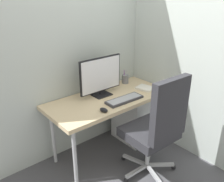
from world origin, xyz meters
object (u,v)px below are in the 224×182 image
object	(u,v)px
keyboard	(124,100)
pen_holder	(125,79)
office_chair	(157,126)
monitor	(101,76)
notebook	(145,88)
mouse	(104,110)
filing_cabinet	(136,116)

from	to	relation	value
keyboard	pen_holder	world-z (taller)	pen_holder
office_chair	monitor	size ratio (longest dim) A/B	2.07
monitor	notebook	distance (m)	0.59
monitor	mouse	bearing A→B (deg)	-124.31
mouse	filing_cabinet	bearing A→B (deg)	6.40
mouse	pen_holder	size ratio (longest dim) A/B	0.52
mouse	notebook	distance (m)	0.76
notebook	monitor	bearing A→B (deg)	147.54
notebook	keyboard	bearing A→B (deg)	-179.76
office_chair	notebook	bearing A→B (deg)	52.78
keyboard	notebook	distance (m)	0.42
notebook	filing_cabinet	bearing A→B (deg)	103.04
office_chair	keyboard	distance (m)	0.48
filing_cabinet	monitor	world-z (taller)	monitor
monitor	mouse	size ratio (longest dim) A/B	5.82
keyboard	pen_holder	bearing A→B (deg)	46.00
monitor	pen_holder	world-z (taller)	monitor
office_chair	monitor	xyz separation A→B (m)	(-0.10, 0.75, 0.33)
filing_cabinet	mouse	xyz separation A→B (m)	(-0.71, -0.23, 0.42)
monitor	keyboard	size ratio (longest dim) A/B	1.23
filing_cabinet	monitor	bearing A→B (deg)	166.87
monitor	keyboard	distance (m)	0.37
office_chair	mouse	distance (m)	0.54
filing_cabinet	notebook	xyz separation A→B (m)	(0.04, -0.10, 0.42)
office_chair	mouse	xyz separation A→B (m)	(-0.33, 0.41, 0.12)
keyboard	monitor	bearing A→B (deg)	108.64
mouse	pen_holder	world-z (taller)	pen_holder
filing_cabinet	mouse	world-z (taller)	mouse
keyboard	mouse	distance (m)	0.34
mouse	notebook	xyz separation A→B (m)	(0.75, 0.14, -0.01)
monitor	mouse	world-z (taller)	monitor
keyboard	pen_holder	size ratio (longest dim) A/B	2.43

